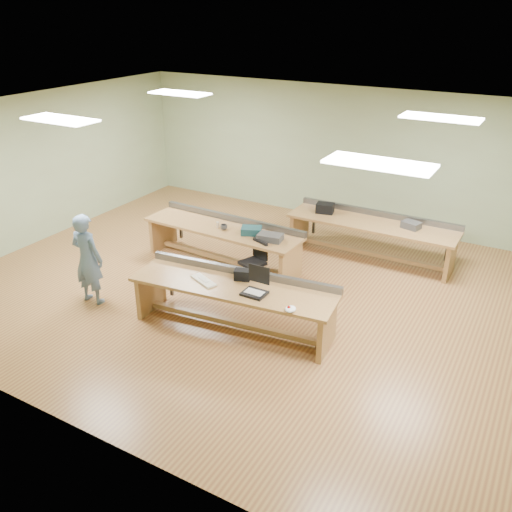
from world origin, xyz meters
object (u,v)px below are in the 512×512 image
object	(u,v)px
camera_bag	(243,275)
task_chair	(254,269)
parts_bin_teal	(251,231)
parts_bin_grey	(270,237)
person	(88,259)
workbench_back	(372,231)
laptop_base	(254,293)
workbench_front	(234,295)
workbench_mid	(223,236)
drinks_can	(218,225)
mug	(224,227)

from	to	relation	value
camera_bag	task_chair	bearing A→B (deg)	93.23
task_chair	parts_bin_teal	distance (m)	0.73
parts_bin_grey	person	bearing A→B (deg)	-134.66
workbench_back	laptop_base	bearing A→B (deg)	-98.81
laptop_base	parts_bin_teal	xyz separation A→B (m)	(-1.17, 1.94, 0.05)
workbench_front	task_chair	world-z (taller)	workbench_front
parts_bin_grey	camera_bag	bearing A→B (deg)	-77.17
workbench_front	task_chair	size ratio (longest dim) A/B	4.04
workbench_mid	person	size ratio (longest dim) A/B	2.03
workbench_mid	workbench_front	bearing A→B (deg)	-51.10
workbench_back	laptop_base	world-z (taller)	workbench_back
workbench_mid	workbench_back	bearing A→B (deg)	36.76
camera_bag	drinks_can	bearing A→B (deg)	114.57
task_chair	drinks_can	bearing A→B (deg)	-179.76
laptop_base	parts_bin_teal	world-z (taller)	parts_bin_teal
workbench_back	task_chair	bearing A→B (deg)	-124.51
drinks_can	parts_bin_grey	bearing A→B (deg)	-2.41
task_chair	workbench_back	bearing A→B (deg)	76.08
camera_bag	drinks_can	world-z (taller)	camera_bag
task_chair	mug	xyz separation A→B (m)	(-0.84, 0.33, 0.51)
laptop_base	person	bearing A→B (deg)	-172.20
workbench_front	laptop_base	size ratio (longest dim) A/B	9.39
task_chair	parts_bin_teal	xyz separation A→B (m)	(-0.30, 0.41, 0.52)
camera_bag	task_chair	distance (m)	1.41
workbench_back	task_chair	xyz separation A→B (m)	(-1.44, -2.09, -0.27)
drinks_can	workbench_front	bearing A→B (deg)	-50.61
workbench_front	mug	distance (m)	2.18
drinks_can	workbench_back	bearing A→B (deg)	35.21
parts_bin_teal	drinks_can	distance (m)	0.71
workbench_mid	workbench_back	xyz separation A→B (m)	(2.37, 1.64, 0.00)
parts_bin_teal	drinks_can	bearing A→B (deg)	-176.53
mug	person	bearing A→B (deg)	-118.56
person	laptop_base	size ratio (longest dim) A/B	4.55
workbench_back	task_chair	distance (m)	2.55
camera_bag	mug	distance (m)	2.03
workbench_mid	workbench_back	world-z (taller)	same
person	laptop_base	bearing A→B (deg)	-175.85
workbench_mid	drinks_can	world-z (taller)	workbench_mid
mug	parts_bin_teal	bearing A→B (deg)	8.64
workbench_mid	person	xyz separation A→B (m)	(-1.12, -2.35, 0.22)
person	camera_bag	bearing A→B (deg)	-167.92
parts_bin_teal	camera_bag	bearing A→B (deg)	-64.20
workbench_back	drinks_can	world-z (taller)	workbench_back
workbench_front	task_chair	distance (m)	1.50
workbench_back	mug	bearing A→B (deg)	-142.32
drinks_can	mug	bearing A→B (deg)	-13.93
parts_bin_teal	mug	xyz separation A→B (m)	(-0.55, -0.08, -0.01)
parts_bin_grey	mug	xyz separation A→B (m)	(-0.98, 0.01, -0.01)
laptop_base	camera_bag	bearing A→B (deg)	141.48
workbench_mid	parts_bin_teal	size ratio (longest dim) A/B	8.67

